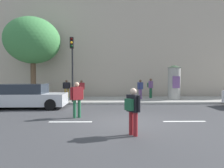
% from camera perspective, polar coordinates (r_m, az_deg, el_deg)
% --- Properties ---
extents(ground_plane, '(80.00, 80.00, 0.00)m').
position_cam_1_polar(ground_plane, '(8.15, 4.75, -11.22)').
color(ground_plane, '#38383A').
extents(sidewalk_curb, '(36.00, 4.00, 0.15)m').
position_cam_1_polar(sidewalk_curb, '(15.02, 2.03, -4.83)').
color(sidewalk_curb, '#9E9B93').
rests_on(sidewalk_curb, ground_plane).
extents(lane_markings, '(25.80, 0.16, 0.01)m').
position_cam_1_polar(lane_markings, '(8.15, 4.75, -11.19)').
color(lane_markings, silver).
rests_on(lane_markings, ground_plane).
extents(building_backdrop, '(36.00, 5.00, 9.18)m').
position_cam_1_polar(building_backdrop, '(20.09, 1.26, 9.81)').
color(building_backdrop, '#B7A893').
rests_on(building_backdrop, ground_plane).
extents(traffic_light, '(0.24, 0.45, 4.45)m').
position_cam_1_polar(traffic_light, '(13.43, -11.89, 7.39)').
color(traffic_light, black).
rests_on(traffic_light, sidewalk_curb).
extents(poster_column, '(1.03, 1.03, 2.66)m').
position_cam_1_polar(poster_column, '(15.47, 18.14, 0.56)').
color(poster_column, '#9E9B93').
rests_on(poster_column, sidewalk_curb).
extents(street_tree, '(4.37, 4.37, 6.55)m').
position_cam_1_polar(street_tree, '(17.03, -22.71, 11.86)').
color(street_tree, brown).
rests_on(street_tree, sidewalk_curb).
extents(pedestrian_near_pole, '(0.51, 0.50, 1.52)m').
position_cam_1_polar(pedestrian_near_pole, '(6.12, 6.25, -7.12)').
color(pedestrian_near_pole, maroon).
rests_on(pedestrian_near_pole, ground_plane).
extents(pedestrian_in_red_top, '(0.56, 0.51, 1.65)m').
position_cam_1_polar(pedestrian_in_red_top, '(8.89, -10.56, -3.68)').
color(pedestrian_in_red_top, '#1E5938').
rests_on(pedestrian_in_red_top, ground_plane).
extents(pedestrian_with_backpack, '(0.50, 0.50, 1.63)m').
position_cam_1_polar(pedestrian_with_backpack, '(16.07, 11.48, -0.72)').
color(pedestrian_with_backpack, '#1E5938').
rests_on(pedestrian_with_backpack, sidewalk_curb).
extents(pedestrian_in_dark_shirt, '(0.61, 0.46, 1.50)m').
position_cam_1_polar(pedestrian_in_dark_shirt, '(16.51, -13.49, -0.91)').
color(pedestrian_in_dark_shirt, '#B78C33').
rests_on(pedestrian_in_dark_shirt, sidewalk_curb).
extents(pedestrian_with_bag, '(0.48, 0.42, 1.50)m').
position_cam_1_polar(pedestrian_with_bag, '(15.13, -9.17, -1.25)').
color(pedestrian_with_bag, '#B78C33').
rests_on(pedestrian_with_bag, sidewalk_curb).
extents(pedestrian_tallest, '(0.48, 0.48, 1.53)m').
position_cam_1_polar(pedestrian_tallest, '(15.07, 8.50, -1.14)').
color(pedestrian_tallest, '#724C84').
rests_on(pedestrian_tallest, sidewalk_curb).
extents(parked_car_blue, '(4.50, 1.87, 1.47)m').
position_cam_1_polar(parked_car_blue, '(12.57, -24.17, -3.45)').
color(parked_car_blue, silver).
rests_on(parked_car_blue, ground_plane).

